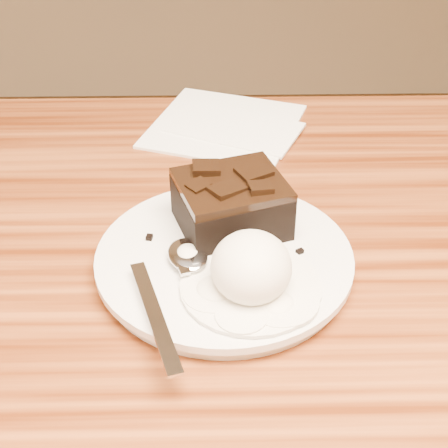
{
  "coord_description": "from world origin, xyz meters",
  "views": [
    {
      "loc": [
        -0.01,
        -0.35,
        1.11
      ],
      "look_at": [
        -0.01,
        0.08,
        0.79
      ],
      "focal_mm": 53.67,
      "sensor_mm": 36.0,
      "label": 1
    }
  ],
  "objects_px": {
    "brownie": "(231,207)",
    "spoon": "(188,257)",
    "napkin": "(224,125)",
    "ice_cream_scoop": "(251,267)",
    "plate": "(224,262)"
  },
  "relations": [
    {
      "from": "napkin",
      "to": "spoon",
      "type": "bearing_deg",
      "value": -97.45
    },
    {
      "from": "plate",
      "to": "ice_cream_scoop",
      "type": "distance_m",
      "value": 0.06
    },
    {
      "from": "brownie",
      "to": "spoon",
      "type": "distance_m",
      "value": 0.06
    },
    {
      "from": "spoon",
      "to": "brownie",
      "type": "bearing_deg",
      "value": 35.77
    },
    {
      "from": "ice_cream_scoop",
      "to": "napkin",
      "type": "bearing_deg",
      "value": 92.83
    },
    {
      "from": "brownie",
      "to": "spoon",
      "type": "relative_size",
      "value": 0.49
    },
    {
      "from": "ice_cream_scoop",
      "to": "spoon",
      "type": "height_order",
      "value": "ice_cream_scoop"
    },
    {
      "from": "ice_cream_scoop",
      "to": "spoon",
      "type": "bearing_deg",
      "value": 145.55
    },
    {
      "from": "plate",
      "to": "brownie",
      "type": "distance_m",
      "value": 0.05
    },
    {
      "from": "brownie",
      "to": "napkin",
      "type": "relative_size",
      "value": 0.55
    },
    {
      "from": "plate",
      "to": "spoon",
      "type": "relative_size",
      "value": 1.19
    },
    {
      "from": "brownie",
      "to": "ice_cream_scoop",
      "type": "xyz_separation_m",
      "value": [
        0.01,
        -0.08,
        0.0
      ]
    },
    {
      "from": "brownie",
      "to": "ice_cream_scoop",
      "type": "distance_m",
      "value": 0.08
    },
    {
      "from": "spoon",
      "to": "napkin",
      "type": "relative_size",
      "value": 1.14
    },
    {
      "from": "spoon",
      "to": "ice_cream_scoop",
      "type": "bearing_deg",
      "value": -51.6
    }
  ]
}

